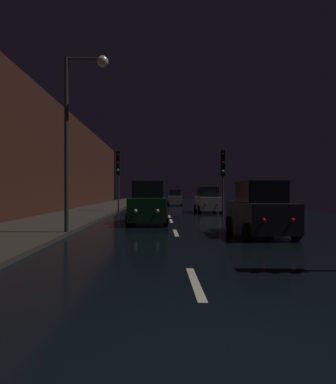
# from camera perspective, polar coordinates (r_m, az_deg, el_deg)

# --- Properties ---
(ground) EXTENTS (25.14, 84.00, 0.02)m
(ground) POSITION_cam_1_polar(r_m,az_deg,el_deg) (27.57, -0.11, -3.47)
(ground) COLOR black
(sidewalk_left) EXTENTS (4.40, 84.00, 0.15)m
(sidewalk_left) POSITION_cam_1_polar(r_m,az_deg,el_deg) (28.14, -13.22, -3.23)
(sidewalk_left) COLOR #38332B
(sidewalk_left) RESTS_ON ground
(building_facade_left) EXTENTS (0.80, 63.00, 8.68)m
(building_facade_left) POSITION_cam_1_polar(r_m,az_deg,el_deg) (25.54, -20.59, 6.01)
(building_facade_left) COLOR #472319
(building_facade_left) RESTS_ON ground
(lane_centerline) EXTENTS (0.16, 18.07, 0.01)m
(lane_centerline) POSITION_cam_1_polar(r_m,az_deg,el_deg) (15.02, 1.06, -6.43)
(lane_centerline) COLOR beige
(lane_centerline) RESTS_ON ground
(traffic_light_far_right) EXTENTS (0.36, 0.48, 4.79)m
(traffic_light_far_right) POSITION_cam_1_polar(r_m,az_deg,el_deg) (24.38, 9.73, 4.24)
(traffic_light_far_right) COLOR #38383A
(traffic_light_far_right) RESTS_ON ground
(traffic_light_far_left) EXTENTS (0.37, 0.48, 5.05)m
(traffic_light_far_left) POSITION_cam_1_polar(r_m,az_deg,el_deg) (27.00, -8.78, 4.29)
(traffic_light_far_left) COLOR #38383A
(traffic_light_far_left) RESTS_ON ground
(streetlamp_overhead) EXTENTS (1.70, 0.44, 6.98)m
(streetlamp_overhead) POSITION_cam_1_polar(r_m,az_deg,el_deg) (13.21, -15.61, 12.90)
(streetlamp_overhead) COLOR #2D2D30
(streetlamp_overhead) RESTS_ON ground
(car_approaching_headlights) EXTENTS (2.06, 4.46, 2.25)m
(car_approaching_headlights) POSITION_cam_1_polar(r_m,az_deg,el_deg) (17.25, -3.53, -2.18)
(car_approaching_headlights) COLOR #0F3819
(car_approaching_headlights) RESTS_ON ground
(car_distant_taillights) EXTENTS (1.75, 3.78, 1.90)m
(car_distant_taillights) POSITION_cam_1_polar(r_m,az_deg,el_deg) (39.24, 1.20, -1.11)
(car_distant_taillights) COLOR #A5A8AD
(car_distant_taillights) RESTS_ON ground
(car_parked_right_near) EXTENTS (1.94, 4.20, 2.11)m
(car_parked_right_near) POSITION_cam_1_polar(r_m,az_deg,el_deg) (13.18, 15.92, -3.17)
(car_parked_right_near) COLOR black
(car_parked_right_near) RESTS_ON ground
(car_parked_right_far) EXTENTS (1.90, 4.11, 2.07)m
(car_parked_right_far) POSITION_cam_1_polar(r_m,az_deg,el_deg) (26.47, 7.06, -1.55)
(car_parked_right_far) COLOR silver
(car_parked_right_far) RESTS_ON ground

